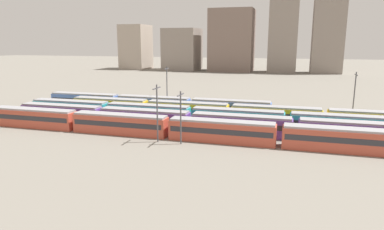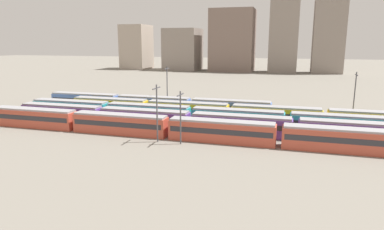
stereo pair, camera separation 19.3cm
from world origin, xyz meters
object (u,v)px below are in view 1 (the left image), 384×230
(train_track_3, at_px, (276,115))
(catenary_pole_0, at_px, (181,115))
(catenary_pole_1, at_px, (167,86))
(catenary_pole_2, at_px, (157,111))
(train_track_4, at_px, (153,104))
(train_track_1, at_px, (241,125))
(catenary_pole_3, at_px, (354,94))
(train_track_0, at_px, (279,135))
(train_track_2, at_px, (191,116))

(train_track_3, distance_m, catenary_pole_0, 23.82)
(catenary_pole_1, distance_m, catenary_pole_2, 27.90)
(train_track_4, bearing_deg, catenary_pole_1, 49.34)
(train_track_1, xyz_separation_m, catenary_pole_1, (-20.93, 18.50, 4.07))
(train_track_1, distance_m, catenary_pole_2, 15.71)
(train_track_3, xyz_separation_m, catenary_pole_3, (15.75, 8.28, 3.86))
(train_track_3, bearing_deg, catenary_pole_2, -134.94)
(train_track_0, height_order, catenary_pole_2, catenary_pole_2)
(train_track_1, height_order, catenary_pole_1, catenary_pole_1)
(train_track_2, distance_m, train_track_3, 17.36)
(train_track_3, bearing_deg, train_track_4, 169.86)
(train_track_0, height_order, catenary_pole_0, catenary_pole_0)
(train_track_0, height_order, train_track_2, same)
(catenary_pole_1, bearing_deg, train_track_1, -41.48)
(train_track_0, bearing_deg, catenary_pole_3, 58.70)
(train_track_0, distance_m, catenary_pole_2, 20.35)
(train_track_1, bearing_deg, catenary_pole_3, 41.11)
(train_track_1, height_order, train_track_4, same)
(catenary_pole_3, bearing_deg, catenary_pole_1, -179.76)
(train_track_4, height_order, catenary_pole_0, catenary_pole_0)
(train_track_4, bearing_deg, train_track_1, -33.66)
(train_track_0, xyz_separation_m, train_track_1, (-6.89, 5.20, 0.00))
(train_track_1, bearing_deg, train_track_2, 154.49)
(train_track_3, bearing_deg, catenary_pole_3, 27.75)
(catenary_pole_0, bearing_deg, catenary_pole_3, 41.77)
(train_track_4, relative_size, catenary_pole_1, 5.15)
(train_track_1, relative_size, catenary_pole_1, 8.65)
(catenary_pole_0, bearing_deg, catenary_pole_2, 179.02)
(train_track_0, height_order, train_track_4, same)
(catenary_pole_0, xyz_separation_m, catenary_pole_3, (30.20, 26.98, 0.81))
(train_track_0, relative_size, catenary_pole_0, 12.70)
(train_track_0, relative_size, catenary_pole_3, 10.79)
(catenary_pole_0, relative_size, catenary_pole_2, 0.91)
(train_track_3, xyz_separation_m, catenary_pole_2, (-18.58, -18.62, 3.53))
(train_track_0, relative_size, train_track_4, 2.02)
(catenary_pole_0, xyz_separation_m, catenary_pole_2, (-4.13, 0.07, 0.47))
(catenary_pole_1, distance_m, catenary_pole_3, 42.34)
(train_track_3, distance_m, train_track_4, 29.55)
(train_track_1, distance_m, train_track_3, 11.84)
(train_track_1, xyz_separation_m, catenary_pole_3, (21.41, 18.68, 3.86))
(train_track_4, bearing_deg, train_track_0, -34.46)
(train_track_0, distance_m, train_track_2, 20.61)
(train_track_2, distance_m, catenary_pole_3, 35.22)
(catenary_pole_3, bearing_deg, train_track_0, -121.30)
(catenary_pole_3, bearing_deg, train_track_4, -176.06)
(train_track_1, distance_m, catenary_pole_1, 28.23)
(train_track_0, xyz_separation_m, catenary_pole_2, (-19.81, -3.02, 3.53))
(train_track_3, relative_size, catenary_pole_1, 8.65)
(catenary_pole_3, bearing_deg, catenary_pole_0, -138.23)
(train_track_0, distance_m, train_track_1, 8.63)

